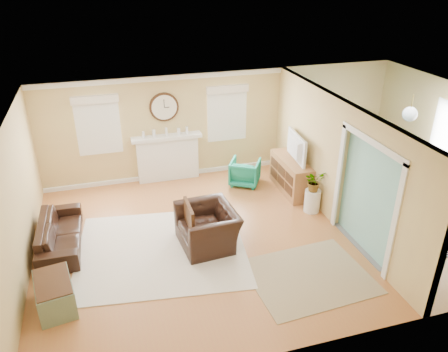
{
  "coord_description": "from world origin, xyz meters",
  "views": [
    {
      "loc": [
        -2.93,
        -7.0,
        4.97
      ],
      "look_at": [
        -0.8,
        0.3,
        1.2
      ],
      "focal_mm": 35.0,
      "sensor_mm": 36.0,
      "label": 1
    }
  ],
  "objects_px": {
    "credenza": "(291,175)",
    "green_chair": "(245,172)",
    "dining_table": "(389,204)",
    "eames_chair": "(208,227)",
    "sofa": "(60,233)"
  },
  "relations": [
    {
      "from": "green_chair",
      "to": "credenza",
      "type": "height_order",
      "value": "credenza"
    },
    {
      "from": "credenza",
      "to": "dining_table",
      "type": "distance_m",
      "value": 2.3
    },
    {
      "from": "credenza",
      "to": "green_chair",
      "type": "bearing_deg",
      "value": 146.31
    },
    {
      "from": "eames_chair",
      "to": "credenza",
      "type": "distance_m",
      "value": 2.93
    },
    {
      "from": "eames_chair",
      "to": "credenza",
      "type": "height_order",
      "value": "credenza"
    },
    {
      "from": "green_chair",
      "to": "credenza",
      "type": "distance_m",
      "value": 1.12
    },
    {
      "from": "sofa",
      "to": "credenza",
      "type": "bearing_deg",
      "value": -79.3
    },
    {
      "from": "credenza",
      "to": "dining_table",
      "type": "bearing_deg",
      "value": -48.96
    },
    {
      "from": "green_chair",
      "to": "dining_table",
      "type": "xyz_separation_m",
      "value": [
        2.44,
        -2.36,
        0.0
      ]
    },
    {
      "from": "dining_table",
      "to": "green_chair",
      "type": "bearing_deg",
      "value": 32.63
    },
    {
      "from": "dining_table",
      "to": "credenza",
      "type": "bearing_deg",
      "value": 27.64
    },
    {
      "from": "credenza",
      "to": "dining_table",
      "type": "xyz_separation_m",
      "value": [
        1.51,
        -1.73,
        -0.08
      ]
    },
    {
      "from": "credenza",
      "to": "sofa",
      "type": "bearing_deg",
      "value": -170.57
    },
    {
      "from": "green_chair",
      "to": "credenza",
      "type": "xyz_separation_m",
      "value": [
        0.93,
        -0.62,
        0.08
      ]
    },
    {
      "from": "eames_chair",
      "to": "sofa",
      "type": "bearing_deg",
      "value": -109.93
    }
  ]
}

